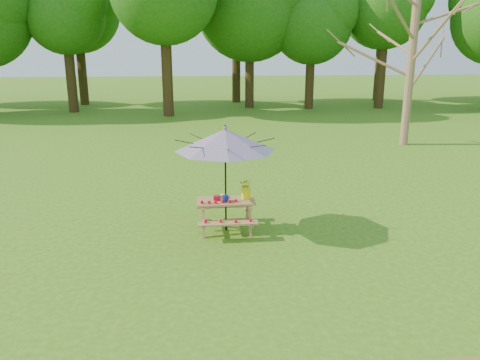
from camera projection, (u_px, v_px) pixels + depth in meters
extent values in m
plane|color=#3A6E15|center=(387.00, 276.00, 7.96)|extent=(120.00, 120.00, 0.00)
cylinder|color=brown|center=(410.00, 75.00, 18.09)|extent=(0.46, 0.46, 5.50)
cube|color=#AA874C|center=(226.00, 201.00, 9.79)|extent=(1.20, 0.62, 0.04)
cube|color=#AA874C|center=(228.00, 223.00, 9.34)|extent=(1.20, 0.22, 0.04)
cube|color=#AA874C|center=(224.00, 206.00, 10.39)|extent=(1.20, 0.22, 0.04)
cylinder|color=black|center=(226.00, 179.00, 9.66)|extent=(0.04, 0.04, 2.25)
cone|color=teal|center=(225.00, 140.00, 9.44)|extent=(2.07, 2.07, 0.44)
sphere|color=teal|center=(225.00, 128.00, 9.37)|extent=(0.08, 0.08, 0.08)
cube|color=red|center=(217.00, 198.00, 9.76)|extent=(0.14, 0.12, 0.10)
cylinder|color=navy|center=(226.00, 198.00, 9.68)|extent=(0.13, 0.13, 0.13)
cube|color=silver|center=(223.00, 196.00, 9.93)|extent=(0.13, 0.13, 0.07)
cylinder|color=#FFF90D|center=(246.00, 194.00, 9.86)|extent=(0.20, 0.20, 0.20)
imported|color=yellow|center=(246.00, 185.00, 9.81)|extent=(0.33, 0.30, 0.31)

